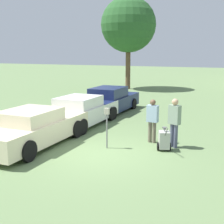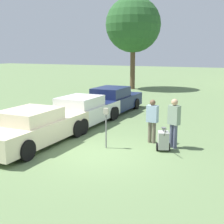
{
  "view_description": "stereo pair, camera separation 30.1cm",
  "coord_description": "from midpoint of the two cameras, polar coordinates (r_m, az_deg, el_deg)",
  "views": [
    {
      "loc": [
        4.51,
        -9.05,
        3.44
      ],
      "look_at": [
        -0.31,
        1.89,
        1.1
      ],
      "focal_mm": 50.0,
      "sensor_mm": 36.0,
      "label": 1
    },
    {
      "loc": [
        4.79,
        -8.93,
        3.44
      ],
      "look_at": [
        -0.31,
        1.89,
        1.1
      ],
      "focal_mm": 50.0,
      "sensor_mm": 36.0,
      "label": 2
    }
  ],
  "objects": [
    {
      "name": "ground_plane",
      "position": [
        10.69,
        -3.41,
        -7.72
      ],
      "size": [
        120.0,
        120.0,
        0.0
      ],
      "primitive_type": "plane",
      "color": "#607A4C"
    },
    {
      "name": "parked_car_cream",
      "position": [
        11.88,
        -14.9,
        -2.89
      ],
      "size": [
        2.08,
        4.96,
        1.37
      ],
      "rotation": [
        0.0,
        0.0,
        0.01
      ],
      "color": "beige",
      "rests_on": "ground_plane"
    },
    {
      "name": "parked_car_white",
      "position": [
        14.71,
        -6.37,
        0.06
      ],
      "size": [
        2.01,
        4.85,
        1.37
      ],
      "rotation": [
        0.0,
        0.0,
        0.01
      ],
      "color": "silver",
      "rests_on": "ground_plane"
    },
    {
      "name": "parked_car_navy",
      "position": [
        17.62,
        -0.94,
        2.03
      ],
      "size": [
        1.95,
        5.08,
        1.45
      ],
      "rotation": [
        0.0,
        0.0,
        0.01
      ],
      "color": "#19234C",
      "rests_on": "ground_plane"
    },
    {
      "name": "parking_meter",
      "position": [
        11.07,
        -1.73,
        -1.59
      ],
      "size": [
        0.18,
        0.09,
        1.46
      ],
      "color": "slate",
      "rests_on": "ground_plane"
    },
    {
      "name": "person_worker",
      "position": [
        11.86,
        6.69,
        -1.15
      ],
      "size": [
        0.44,
        0.26,
        1.66
      ],
      "rotation": [
        0.0,
        0.0,
        3.04
      ],
      "color": "#665B4C",
      "rests_on": "ground_plane"
    },
    {
      "name": "person_supervisor",
      "position": [
        11.33,
        10.6,
        -1.41
      ],
      "size": [
        0.47,
        0.37,
        1.79
      ],
      "rotation": [
        0.0,
        0.0,
        2.73
      ],
      "color": "#515670",
      "rests_on": "ground_plane"
    },
    {
      "name": "equipment_cart",
      "position": [
        11.09,
        8.74,
        -5.04
      ],
      "size": [
        0.57,
        0.99,
        1.0
      ],
      "rotation": [
        0.0,
        0.0,
        0.38
      ],
      "color": "#B2B2AD",
      "rests_on": "ground_plane"
    },
    {
      "name": "shade_tree",
      "position": [
        28.89,
        2.7,
        15.63
      ],
      "size": [
        4.92,
        4.92,
        8.22
      ],
      "color": "brown",
      "rests_on": "ground_plane"
    }
  ]
}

